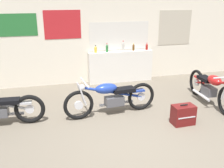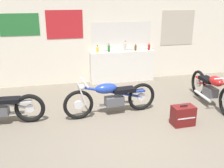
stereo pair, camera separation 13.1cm
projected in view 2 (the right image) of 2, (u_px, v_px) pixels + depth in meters
ground_plane at (133, 139)px, 4.79m from camera, size 24.00×24.00×0.00m
wall_back at (98, 35)px, 7.57m from camera, size 10.00×0.07×2.80m
sill_counter at (122, 66)px, 7.85m from camera, size 1.93×0.28×0.93m
bottle_leftmost at (97, 49)px, 7.48m from camera, size 0.07×0.07×0.21m
bottle_left_center at (109, 48)px, 7.56m from camera, size 0.07×0.07×0.25m
bottle_center at (125, 47)px, 7.67m from camera, size 0.07×0.07×0.31m
bottle_right_center at (136, 48)px, 7.74m from camera, size 0.06×0.06×0.22m
bottle_rightmost at (149, 47)px, 7.83m from camera, size 0.07×0.07×0.22m
motorcycle_blue at (111, 97)px, 5.66m from camera, size 2.08×0.64×0.82m
motorcycle_red at (212, 89)px, 6.13m from camera, size 0.64×1.98×0.85m
hard_case_darkred at (183, 116)px, 5.26m from camera, size 0.45×0.29×0.43m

